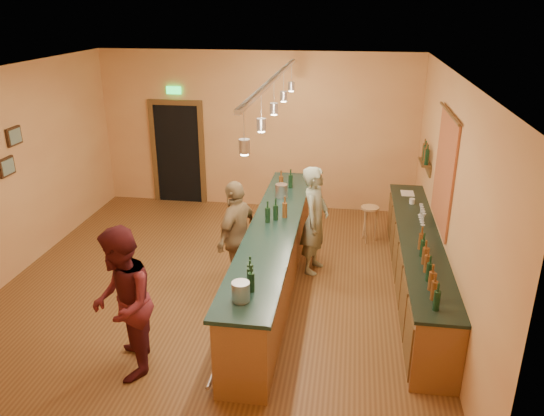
# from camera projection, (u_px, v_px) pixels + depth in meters

# --- Properties ---
(floor) EXTENTS (7.00, 7.00, 0.00)m
(floor) POSITION_uv_depth(u_px,v_px,m) (218.00, 284.00, 8.19)
(floor) COLOR brown
(floor) RESTS_ON ground
(ceiling) EXTENTS (6.50, 7.00, 0.02)m
(ceiling) POSITION_uv_depth(u_px,v_px,m) (210.00, 73.00, 7.03)
(ceiling) COLOR silver
(ceiling) RESTS_ON wall_back
(wall_back) EXTENTS (6.50, 0.02, 3.20)m
(wall_back) POSITION_uv_depth(u_px,v_px,m) (257.00, 131.00, 10.83)
(wall_back) COLOR #CD854D
(wall_back) RESTS_ON floor
(wall_front) EXTENTS (6.50, 0.02, 3.20)m
(wall_front) POSITION_uv_depth(u_px,v_px,m) (109.00, 323.00, 4.39)
(wall_front) COLOR #CD854D
(wall_front) RESTS_ON floor
(wall_left) EXTENTS (0.02, 7.00, 3.20)m
(wall_left) POSITION_uv_depth(u_px,v_px,m) (7.00, 176.00, 8.06)
(wall_left) COLOR #CD854D
(wall_left) RESTS_ON floor
(wall_right) EXTENTS (0.02, 7.00, 3.20)m
(wall_right) POSITION_uv_depth(u_px,v_px,m) (448.00, 198.00, 7.16)
(wall_right) COLOR #CD854D
(wall_right) RESTS_ON floor
(doorway) EXTENTS (1.15, 0.09, 2.48)m
(doorway) POSITION_uv_depth(u_px,v_px,m) (178.00, 151.00, 11.22)
(doorway) COLOR black
(doorway) RESTS_ON wall_back
(tapestry) EXTENTS (0.03, 1.40, 1.60)m
(tapestry) POSITION_uv_depth(u_px,v_px,m) (444.00, 172.00, 7.44)
(tapestry) COLOR #A52321
(tapestry) RESTS_ON wall_right
(bottle_shelf) EXTENTS (0.17, 0.55, 0.54)m
(bottle_shelf) POSITION_uv_depth(u_px,v_px,m) (426.00, 156.00, 8.89)
(bottle_shelf) COLOR #523218
(bottle_shelf) RESTS_ON wall_right
(back_counter) EXTENTS (0.60, 4.55, 1.27)m
(back_counter) POSITION_uv_depth(u_px,v_px,m) (417.00, 264.00, 7.77)
(back_counter) COLOR brown
(back_counter) RESTS_ON floor
(tasting_bar) EXTENTS (0.74, 5.10, 1.38)m
(tasting_bar) POSITION_uv_depth(u_px,v_px,m) (274.00, 253.00, 7.85)
(tasting_bar) COLOR brown
(tasting_bar) RESTS_ON floor
(pendant_track) EXTENTS (0.11, 4.60, 0.50)m
(pendant_track) POSITION_uv_depth(u_px,v_px,m) (274.00, 91.00, 6.98)
(pendant_track) COLOR silver
(pendant_track) RESTS_ON ceiling
(bartender) EXTENTS (0.54, 0.71, 1.74)m
(bartender) POSITION_uv_depth(u_px,v_px,m) (315.00, 220.00, 8.33)
(bartender) COLOR gray
(bartender) RESTS_ON floor
(customer_a) EXTENTS (0.95, 1.07, 1.82)m
(customer_a) POSITION_uv_depth(u_px,v_px,m) (122.00, 304.00, 5.95)
(customer_a) COLOR #59191E
(customer_a) RESTS_ON floor
(customer_b) EXTENTS (0.71, 1.08, 1.70)m
(customer_b) POSITION_uv_depth(u_px,v_px,m) (237.00, 235.00, 7.84)
(customer_b) COLOR #997A51
(customer_b) RESTS_ON floor
(bar_stool) EXTENTS (0.32, 0.32, 0.66)m
(bar_stool) POSITION_uv_depth(u_px,v_px,m) (370.00, 214.00, 9.50)
(bar_stool) COLOR #AD7D4E
(bar_stool) RESTS_ON floor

